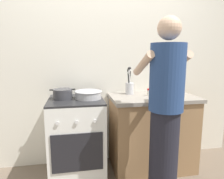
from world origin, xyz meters
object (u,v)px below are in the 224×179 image
at_px(spice_bottle, 149,92).
at_px(person, 165,114).
at_px(stove_range, 77,138).
at_px(pot, 63,94).
at_px(utensil_crock, 129,86).
at_px(oil_bottle, 174,87).
at_px(mixing_bowl, 88,94).

relative_size(spice_bottle, person, 0.05).
height_order(stove_range, pot, pot).
xyz_separation_m(stove_range, utensil_crock, (0.66, 0.18, 0.55)).
bearing_deg(pot, oil_bottle, -3.33).
bearing_deg(mixing_bowl, stove_range, -176.03).
height_order(utensil_crock, oil_bottle, utensil_crock).
distance_m(pot, spice_bottle, 1.00).
bearing_deg(person, oil_bottle, 57.28).
xyz_separation_m(stove_range, pot, (-0.14, 0.04, 0.51)).
bearing_deg(stove_range, pot, 164.49).
xyz_separation_m(pot, oil_bottle, (1.27, -0.07, 0.06)).
distance_m(stove_range, utensil_crock, 0.88).
bearing_deg(mixing_bowl, spice_bottle, 2.72).
bearing_deg(stove_range, spice_bottle, 2.92).
distance_m(spice_bottle, oil_bottle, 0.29).
distance_m(pot, person, 1.12).
distance_m(stove_range, spice_bottle, 0.99).
bearing_deg(spice_bottle, stove_range, -177.08).
height_order(stove_range, mixing_bowl, mixing_bowl).
relative_size(pot, utensil_crock, 0.82).
distance_m(mixing_bowl, utensil_crock, 0.55).
distance_m(utensil_crock, oil_bottle, 0.52).
bearing_deg(pot, mixing_bowl, -5.94).
bearing_deg(mixing_bowl, oil_bottle, -2.59).
distance_m(pot, utensil_crock, 0.81).
height_order(pot, mixing_bowl, pot).
bearing_deg(person, spice_bottle, 82.33).
bearing_deg(oil_bottle, mixing_bowl, 177.41).
relative_size(spice_bottle, oil_bottle, 0.32).
xyz_separation_m(utensil_crock, person, (0.12, -0.77, -0.14)).
xyz_separation_m(pot, utensil_crock, (0.80, 0.14, 0.05)).
height_order(mixing_bowl, oil_bottle, oil_bottle).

